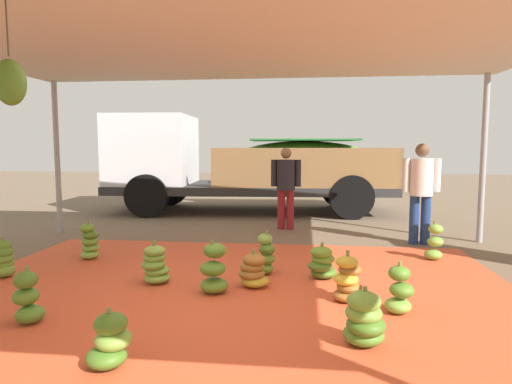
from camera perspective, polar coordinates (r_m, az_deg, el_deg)
name	(u,v)px	position (r m, az deg, el deg)	size (l,w,h in m)	color
ground_plane	(257,240)	(7.71, 0.10, -6.29)	(40.00, 40.00, 0.00)	brown
tarp_orange	(226,299)	(4.84, -3.93, -13.65)	(6.52, 5.41, 0.01)	#D1512D
tent_canopy	(221,25)	(4.63, -4.53, 20.77)	(8.00, 7.00, 2.90)	#9EA0A5
banana_bunch_0	(110,342)	(3.57, -18.39, -17.93)	(0.39, 0.37, 0.44)	#477523
banana_bunch_1	(214,270)	(4.97, -5.48, -10.05)	(0.35, 0.38, 0.59)	#60932D
banana_bunch_3	(364,320)	(3.81, 13.84, -15.82)	(0.41, 0.42, 0.50)	#518428
banana_bunch_4	(348,280)	(4.78, 11.78, -11.11)	(0.39, 0.40, 0.54)	#996628
banana_bunch_5	(266,255)	(5.63, 1.26, -8.21)	(0.32, 0.32, 0.57)	#60932D
banana_bunch_6	(27,299)	(4.65, -27.48, -12.17)	(0.39, 0.36, 0.52)	#518428
banana_bunch_7	(399,292)	(4.59, 18.08, -12.16)	(0.37, 0.36, 0.51)	#75A83D
banana_bunch_8	(90,243)	(6.82, -20.73, -6.15)	(0.36, 0.36, 0.57)	#75A83D
banana_bunch_9	(322,263)	(5.54, 8.57, -9.13)	(0.41, 0.42, 0.45)	#477523
banana_bunch_10	(253,271)	(5.17, -0.35, -10.22)	(0.43, 0.43, 0.43)	gold
banana_bunch_11	(3,260)	(6.37, -29.96, -7.58)	(0.39, 0.39, 0.50)	#6B9E38
banana_bunch_12	(435,243)	(6.84, 22.11, -6.18)	(0.34, 0.34, 0.57)	#75A83D
banana_bunch_13	(155,265)	(5.43, -12.91, -9.25)	(0.44, 0.44, 0.51)	#75A83D
cargo_truck_main	(240,164)	(11.08, -2.10, 3.70)	(7.03, 2.76, 2.40)	#2D2D2D
worker_0	(286,182)	(8.66, 3.89, 1.31)	(0.59, 0.36, 1.61)	maroon
worker_1	(421,186)	(7.78, 20.59, 0.75)	(0.61, 0.38, 1.68)	navy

